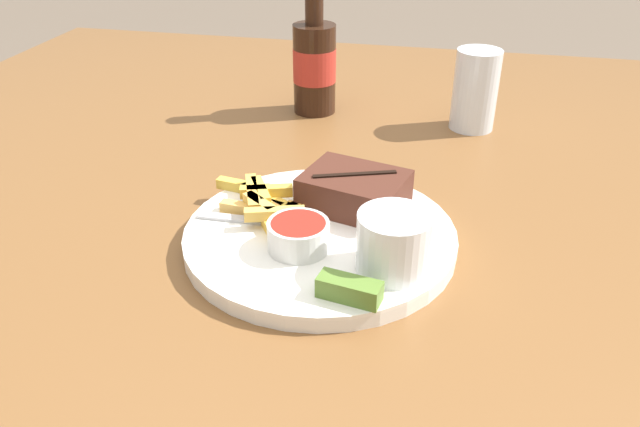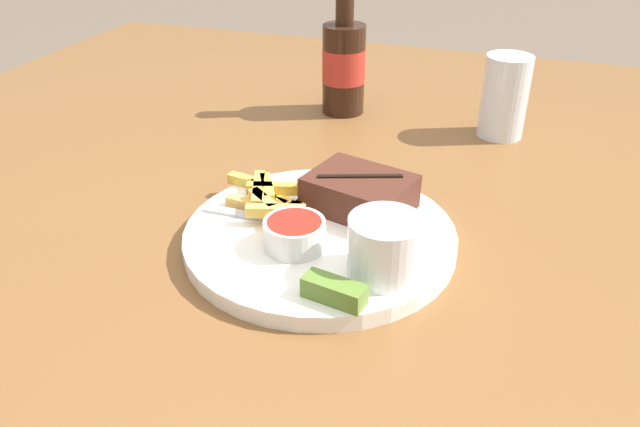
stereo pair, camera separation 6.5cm
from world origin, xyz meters
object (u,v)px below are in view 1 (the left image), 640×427
Objects in this scene: drinking_glass at (475,90)px; dipping_sauce_cup at (298,234)px; dinner_plate at (320,237)px; coleslaw_cup at (394,240)px; beer_bottle at (314,63)px; steak_portion at (354,191)px; fork_utensil at (251,221)px; pickle_spear at (349,289)px.

dipping_sauce_cup is at bearing -112.66° from drinking_glass.
dinner_plate is 4.60× the size of dipping_sauce_cup.
beer_bottle reaches higher than coleslaw_cup.
steak_portion is 0.95× the size of fork_utensil.
drinking_glass is at bearing 67.27° from steak_portion.
steak_portion is at bearing 29.04° from fork_utensil.
drinking_glass reaches higher than pickle_spear.
pickle_spear is at bearing -65.07° from dinner_plate.
dipping_sauce_cup is 0.53× the size of drinking_glass.
coleslaw_cup is 0.07m from pickle_spear.
pickle_spear is (-0.03, -0.05, -0.02)m from coleslaw_cup.
dipping_sauce_cup is (-0.10, 0.02, -0.02)m from coleslaw_cup.
dinner_plate is 2.43× the size of drinking_glass.
dinner_plate is 0.12m from pickle_spear.
drinking_glass is (0.07, 0.42, 0.01)m from coleslaw_cup.
dipping_sauce_cup is 1.03× the size of pickle_spear.
steak_portion is at bearing 98.15° from pickle_spear.
dinner_plate is 0.40m from beer_bottle.
pickle_spear is at bearing -120.97° from coleslaw_cup.
drinking_glass is (0.17, 0.41, 0.03)m from dipping_sauce_cup.
drinking_glass reaches higher than fork_utensil.
coleslaw_cup is 1.13× the size of dipping_sauce_cup.
dipping_sauce_cup is at bearing 132.66° from pickle_spear.
steak_portion is 0.12m from fork_utensil.
beer_bottle is 1.87× the size of drinking_glass.
steak_portion is 0.57× the size of beer_bottle.
dipping_sauce_cup is (-0.01, -0.04, 0.03)m from dinner_plate.
steak_portion is at bearing 116.41° from coleslaw_cup.
drinking_glass is (0.16, 0.37, 0.05)m from dinner_plate.
dipping_sauce_cup is 0.44m from drinking_glass.
dinner_plate is at bearing -76.46° from beer_bottle.
steak_portion is 2.03× the size of dipping_sauce_cup.
fork_utensil is (-0.06, 0.04, -0.01)m from dipping_sauce_cup.
drinking_glass reaches higher than coleslaw_cup.
fork_utensil is at bearing -122.20° from drinking_glass.
steak_portion is at bearing -69.92° from beer_bottle.
steak_portion reaches higher than pickle_spear.
dinner_plate is 4.08× the size of coleslaw_cup.
dipping_sauce_cup is 0.47× the size of fork_utensil.
fork_utensil is at bearing 139.74° from pickle_spear.
drinking_glass is at bearing -4.18° from beer_bottle.
steak_portion is at bearing -112.73° from drinking_glass.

